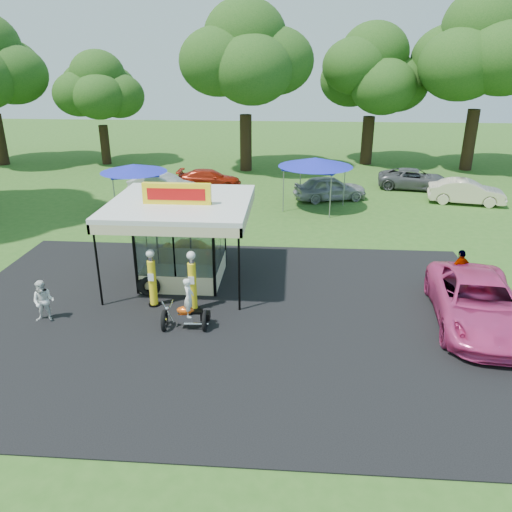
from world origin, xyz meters
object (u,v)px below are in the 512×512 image
object	(u,v)px
motorcycle	(188,309)
bg_car_a	(164,186)
kiosk_car	(194,250)
bg_car_d	(415,179)
gas_pump_left	(152,280)
bg_car_e	(466,192)
spectator_east_b	(460,270)
tent_west	(134,168)
a_frame_sign	(502,322)
tent_east	(316,163)
bg_car_b	(210,179)
pink_sedan	(478,302)
gas_station_kiosk	(182,239)
spectator_west	(44,301)
gas_pump_right	(192,283)
bg_car_c	(330,188)

from	to	relation	value
motorcycle	bg_car_a	distance (m)	17.36
kiosk_car	bg_car_d	xyz separation A→B (m)	(12.79, 14.05, 0.21)
gas_pump_left	motorcycle	size ratio (longest dim) A/B	1.16
bg_car_e	spectator_east_b	bearing A→B (deg)	172.65
bg_car_a	tent_west	world-z (taller)	tent_west
a_frame_sign	tent_east	xyz separation A→B (m)	(-5.59, 14.63, 2.22)
bg_car_b	pink_sedan	bearing A→B (deg)	-145.53
bg_car_e	tent_east	distance (m)	9.88
gas_station_kiosk	bg_car_b	distance (m)	15.58
bg_car_b	tent_west	distance (m)	6.80
spectator_east_b	bg_car_e	xyz separation A→B (m)	(4.20, 12.77, -0.08)
spectator_west	tent_west	world-z (taller)	tent_west
gas_pump_right	kiosk_car	world-z (taller)	gas_pump_right
bg_car_a	spectator_east_b	bearing A→B (deg)	-116.55
kiosk_car	spectator_west	bearing A→B (deg)	145.89
gas_pump_right	bg_car_c	size ratio (longest dim) A/B	0.50
bg_car_d	bg_car_e	distance (m)	4.29
gas_pump_right	spectator_west	xyz separation A→B (m)	(-4.96, -1.18, -0.33)
a_frame_sign	spectator_west	size ratio (longest dim) A/B	0.73
a_frame_sign	bg_car_e	world-z (taller)	bg_car_e
tent_east	motorcycle	bearing A→B (deg)	-107.54
bg_car_a	gas_station_kiosk	bearing A→B (deg)	-148.64
pink_sedan	spectator_west	distance (m)	14.82
gas_pump_right	motorcycle	world-z (taller)	gas_pump_right
spectator_east_b	tent_west	size ratio (longest dim) A/B	0.42
gas_pump_right	tent_west	distance (m)	13.97
bg_car_d	gas_station_kiosk	bearing A→B (deg)	152.32
pink_sedan	spectator_west	xyz separation A→B (m)	(-14.79, -0.89, -0.07)
motorcycle	kiosk_car	world-z (taller)	motorcycle
motorcycle	bg_car_b	bearing A→B (deg)	92.94
gas_station_kiosk	gas_pump_left	xyz separation A→B (m)	(-0.63, -2.42, -0.71)
kiosk_car	bg_car_c	distance (m)	12.66
gas_station_kiosk	spectator_east_b	size ratio (longest dim) A/B	3.27
a_frame_sign	spectator_west	world-z (taller)	spectator_west
gas_station_kiosk	bg_car_a	bearing A→B (deg)	107.38
pink_sedan	bg_car_b	size ratio (longest dim) A/B	1.36
tent_east	bg_car_d	bearing A→B (deg)	36.92
spectator_east_b	bg_car_c	world-z (taller)	spectator_east_b
bg_car_b	bg_car_d	bearing A→B (deg)	-85.87
gas_pump_right	bg_car_d	xyz separation A→B (m)	(11.91, 18.88, -0.41)
kiosk_car	bg_car_b	bearing A→B (deg)	6.23
bg_car_d	tent_east	size ratio (longest dim) A/B	1.13
pink_sedan	spectator_east_b	size ratio (longest dim) A/B	3.63
gas_station_kiosk	bg_car_c	xyz separation A→B (m)	(6.74, 12.91, -1.01)
gas_pump_right	gas_station_kiosk	bearing A→B (deg)	108.53
a_frame_sign	pink_sedan	bearing A→B (deg)	109.15
motorcycle	a_frame_sign	xyz separation A→B (m)	(10.29, 0.25, -0.19)
bg_car_c	bg_car_a	bearing A→B (deg)	74.89
pink_sedan	tent_east	bearing A→B (deg)	116.28
gas_pump_left	bg_car_e	distance (m)	21.85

